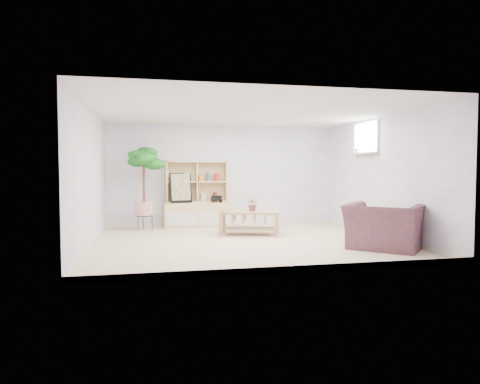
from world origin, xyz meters
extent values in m
cube|color=beige|center=(0.00, 0.00, 0.00)|extent=(5.50, 5.00, 0.01)
cube|color=white|center=(0.00, 0.00, 2.40)|extent=(5.50, 5.00, 0.01)
cube|color=silver|center=(0.00, 2.50, 1.20)|extent=(5.50, 0.01, 2.40)
cube|color=silver|center=(0.00, -2.50, 1.20)|extent=(5.50, 0.01, 2.40)
cube|color=silver|center=(-2.75, 0.00, 1.20)|extent=(0.01, 5.00, 2.40)
cube|color=silver|center=(2.75, 0.00, 1.20)|extent=(0.01, 5.00, 2.40)
cube|color=white|center=(2.67, 0.60, 1.68)|extent=(0.14, 1.00, 0.04)
imported|color=#2A612D|center=(0.33, 0.84, 0.63)|extent=(0.29, 0.26, 0.29)
imported|color=#20284A|center=(2.10, -1.21, 0.44)|extent=(1.56, 1.55, 0.87)
imported|color=#145714|center=(2.67, 0.89, 1.81)|extent=(0.15, 0.14, 0.22)
camera|label=1|loc=(-1.73, -7.69, 1.34)|focal=32.00mm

